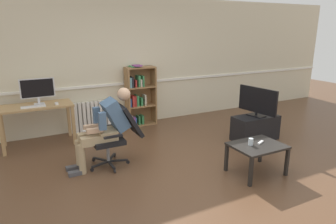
{
  "coord_description": "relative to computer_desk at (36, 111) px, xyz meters",
  "views": [
    {
      "loc": [
        -2.09,
        -3.48,
        2.07
      ],
      "look_at": [
        0.15,
        0.85,
        0.7
      ],
      "focal_mm": 32.0,
      "sensor_mm": 36.0,
      "label": 1
    }
  ],
  "objects": [
    {
      "name": "computer_mouse",
      "position": [
        0.34,
        -0.12,
        0.13
      ],
      "size": [
        0.06,
        0.1,
        0.03
      ],
      "primitive_type": "cube",
      "color": "white",
      "rests_on": "computer_desk"
    },
    {
      "name": "bookshelf",
      "position": [
        2.08,
        0.29,
        -0.01
      ],
      "size": [
        0.65,
        0.29,
        1.33
      ],
      "color": "olive",
      "rests_on": "ground_plane"
    },
    {
      "name": "office_chair",
      "position": [
        1.04,
        -1.39,
        -0.12
      ],
      "size": [
        0.85,
        0.61,
        0.95
      ],
      "rotation": [
        0.0,
        0.0,
        -1.57
      ],
      "color": "black",
      "rests_on": "ground_plane"
    },
    {
      "name": "spare_remote",
      "position": [
        2.81,
        -2.62,
        -0.18
      ],
      "size": [
        0.15,
        0.09,
        0.02
      ],
      "primitive_type": "cube",
      "rotation": [
        0.0,
        0.0,
        5.13
      ],
      "color": "white",
      "rests_on": "coffee_table"
    },
    {
      "name": "tv_stand",
      "position": [
        3.69,
        -1.59,
        -0.4
      ],
      "size": [
        0.88,
        0.42,
        0.47
      ],
      "color": "black",
      "rests_on": "ground_plane"
    },
    {
      "name": "back_wall",
      "position": [
        1.82,
        0.5,
        0.71
      ],
      "size": [
        12.0,
        0.13,
        2.7
      ],
      "color": "beige",
      "rests_on": "ground_plane"
    },
    {
      "name": "tv_screen",
      "position": [
        3.69,
        -1.59,
        0.12
      ],
      "size": [
        0.24,
        0.83,
        0.54
      ],
      "rotation": [
        0.0,
        0.0,
        1.72
      ],
      "color": "black",
      "rests_on": "tv_stand"
    },
    {
      "name": "radiator",
      "position": [
        1.03,
        0.39,
        -0.33
      ],
      "size": [
        0.82,
        0.08,
        0.62
      ],
      "color": "white",
      "rests_on": "ground_plane"
    },
    {
      "name": "computer_desk",
      "position": [
        0.0,
        0.0,
        0.0
      ],
      "size": [
        1.23,
        0.58,
        0.76
      ],
      "color": "tan",
      "rests_on": "ground_plane"
    },
    {
      "name": "drinking_glass",
      "position": [
        2.62,
        -2.62,
        -0.14
      ],
      "size": [
        0.07,
        0.07,
        0.1
      ],
      "primitive_type": "cylinder",
      "color": "silver",
      "rests_on": "coffee_table"
    },
    {
      "name": "coffee_table",
      "position": [
        2.73,
        -2.65,
        -0.25
      ],
      "size": [
        0.74,
        0.58,
        0.45
      ],
      "color": "black",
      "rests_on": "ground_plane"
    },
    {
      "name": "keyboard",
      "position": [
        -0.05,
        -0.14,
        0.13
      ],
      "size": [
        0.4,
        0.12,
        0.02
      ],
      "primitive_type": "cube",
      "color": "white",
      "rests_on": "computer_desk"
    },
    {
      "name": "person_seated",
      "position": [
        0.85,
        -1.39,
        0.01
      ],
      "size": [
        1.02,
        0.4,
        1.21
      ],
      "rotation": [
        0.0,
        0.0,
        -1.57
      ],
      "color": "tan",
      "rests_on": "ground_plane"
    },
    {
      "name": "imac_monitor",
      "position": [
        0.07,
        0.08,
        0.38
      ],
      "size": [
        0.58,
        0.14,
        0.46
      ],
      "color": "silver",
      "rests_on": "computer_desk"
    },
    {
      "name": "ground_plane",
      "position": [
        1.82,
        -2.15,
        -0.64
      ],
      "size": [
        18.0,
        18.0,
        0.0
      ],
      "primitive_type": "plane",
      "color": "brown"
    }
  ]
}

